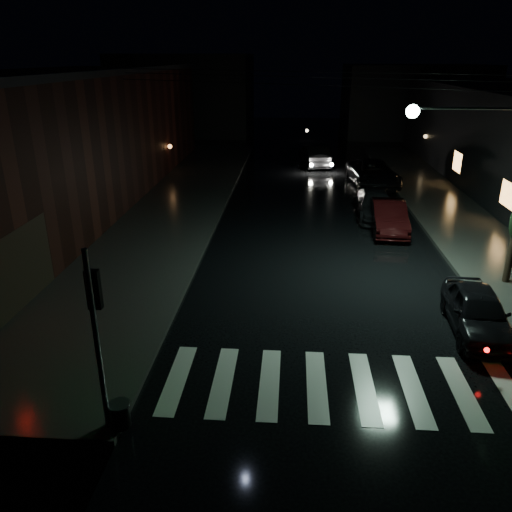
% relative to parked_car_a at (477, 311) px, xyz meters
% --- Properties ---
extents(ground, '(120.00, 120.00, 0.00)m').
position_rel_parked_car_a_xyz_m(ground, '(-7.29, -3.57, -0.67)').
color(ground, black).
rests_on(ground, ground).
extents(sidewalk_left, '(6.00, 44.00, 0.15)m').
position_rel_parked_car_a_xyz_m(sidewalk_left, '(-12.29, 10.43, -0.59)').
color(sidewalk_left, '#282826').
rests_on(sidewalk_left, ground).
extents(sidewalk_right, '(4.00, 44.00, 0.15)m').
position_rel_parked_car_a_xyz_m(sidewalk_right, '(2.71, 10.43, -0.59)').
color(sidewalk_right, '#282826').
rests_on(sidewalk_right, ground).
extents(building_left, '(10.00, 36.00, 7.00)m').
position_rel_parked_car_a_xyz_m(building_left, '(-19.29, 12.43, 2.83)').
color(building_left, black).
rests_on(building_left, ground).
extents(building_far_left, '(14.00, 10.00, 8.00)m').
position_rel_parked_car_a_xyz_m(building_far_left, '(-17.29, 41.43, 3.33)').
color(building_far_left, black).
rests_on(building_far_left, ground).
extents(building_far_right, '(14.00, 10.00, 7.00)m').
position_rel_parked_car_a_xyz_m(building_far_right, '(6.71, 41.43, 2.83)').
color(building_far_right, black).
rests_on(building_far_right, ground).
extents(crosswalk, '(9.00, 3.00, 0.01)m').
position_rel_parked_car_a_xyz_m(crosswalk, '(-4.29, -3.07, -0.66)').
color(crosswalk, beige).
rests_on(crosswalk, ground).
extents(signal_pole_corner, '(0.68, 0.61, 4.20)m').
position_rel_parked_car_a_xyz_m(signal_pole_corner, '(-9.43, -5.03, 0.87)').
color(signal_pole_corner, slate).
rests_on(signal_pole_corner, ground).
extents(utility_pole, '(4.92, 0.44, 8.00)m').
position_rel_parked_car_a_xyz_m(utility_pole, '(1.54, 3.43, 3.93)').
color(utility_pole, black).
rests_on(utility_pole, ground).
extents(parked_car_a, '(1.86, 4.03, 1.34)m').
position_rel_parked_car_a_xyz_m(parked_car_a, '(0.00, 0.00, 0.00)').
color(parked_car_a, black).
rests_on(parked_car_a, ground).
extents(parked_car_b, '(1.74, 4.40, 1.43)m').
position_rel_parked_car_a_xyz_m(parked_car_b, '(-1.04, 9.29, 0.04)').
color(parked_car_b, black).
rests_on(parked_car_b, ground).
extents(parked_car_c, '(2.01, 4.64, 1.33)m').
position_rel_parked_car_a_xyz_m(parked_car_c, '(-1.32, 11.50, -0.00)').
color(parked_car_c, black).
rests_on(parked_car_c, ground).
extents(parked_car_d, '(3.21, 5.94, 1.58)m').
position_rel_parked_car_a_xyz_m(parked_car_d, '(-0.45, 18.42, 0.12)').
color(parked_car_d, black).
rests_on(parked_car_d, ground).
extents(oncoming_car, '(2.31, 5.00, 1.59)m').
position_rel_parked_car_a_xyz_m(oncoming_car, '(-3.95, 24.35, 0.12)').
color(oncoming_car, black).
rests_on(oncoming_car, ground).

